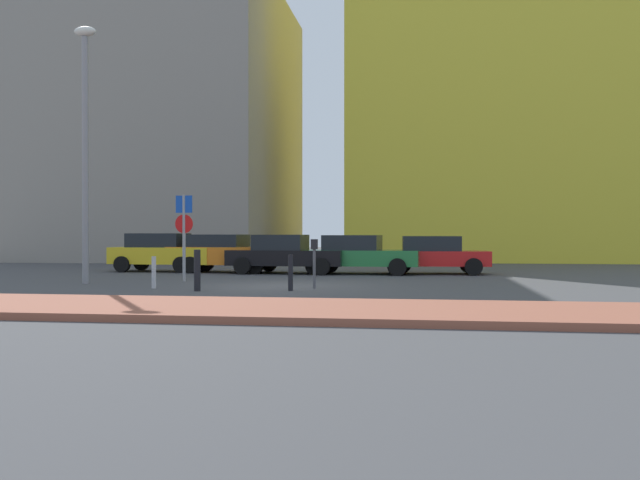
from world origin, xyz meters
TOP-DOWN VIEW (x-y plane):
  - ground_plane at (0.00, 0.00)m, footprint 120.00×120.00m
  - sidewalk_brick at (0.00, -6.55)m, footprint 40.00×3.49m
  - parked_car_yellow at (-6.37, 6.97)m, footprint 4.31×2.08m
  - parked_car_orange at (-3.83, 6.94)m, footprint 4.51×2.32m
  - parked_car_black at (-1.23, 6.32)m, footprint 4.53×2.12m
  - parked_car_green at (1.52, 6.52)m, footprint 4.67×2.28m
  - parked_car_red at (4.33, 6.89)m, footprint 4.21×2.09m
  - parking_sign_post at (-3.59, 1.66)m, footprint 0.60×0.10m
  - parking_meter at (0.97, -0.57)m, footprint 0.18×0.14m
  - street_lamp at (-6.24, 0.31)m, footprint 0.70×0.36m
  - traffic_bollard_near at (0.47, -1.44)m, footprint 0.13×0.13m
  - traffic_bollard_mid at (-3.44, -1.19)m, footprint 0.12×0.12m
  - traffic_bollard_far at (-1.96, -1.88)m, footprint 0.17×0.17m
  - building_colorful_midrise at (9.75, 24.69)m, footprint 19.79×15.85m
  - building_under_construction at (-11.88, 21.70)m, footprint 14.50×15.60m

SIDE VIEW (x-z plane):
  - ground_plane at x=0.00m, z-range 0.00..0.00m
  - sidewalk_brick at x=0.00m, z-range 0.00..0.14m
  - traffic_bollard_mid at x=-3.44m, z-range 0.00..0.89m
  - traffic_bollard_near at x=0.47m, z-range 0.00..0.96m
  - traffic_bollard_far at x=-1.96m, z-range 0.00..1.10m
  - parked_car_red at x=4.33m, z-range 0.03..1.47m
  - parked_car_black at x=-1.23m, z-range 0.01..1.50m
  - parked_car_green at x=1.52m, z-range 0.02..1.49m
  - parked_car_orange at x=-3.83m, z-range 0.04..1.53m
  - parked_car_yellow at x=-6.37m, z-range 0.03..1.57m
  - parking_meter at x=0.97m, z-range 0.20..1.57m
  - parking_sign_post at x=-3.59m, z-range 0.36..3.12m
  - street_lamp at x=-6.24m, z-range 0.64..8.47m
  - building_under_construction at x=-11.88m, z-range 0.00..16.35m
  - building_colorful_midrise at x=9.75m, z-range 0.00..27.60m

